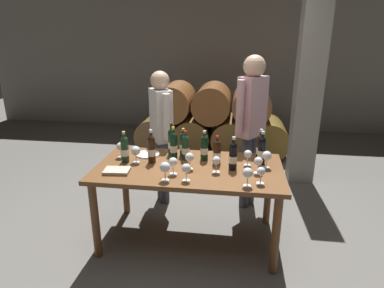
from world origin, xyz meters
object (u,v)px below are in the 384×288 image
(wine_glass_8, at_px, (173,162))
(taster_seated_left, at_px, (161,127))
(wine_bottle_3, at_px, (204,147))
(wine_glass_1, at_px, (190,158))
(wine_bottle_4, at_px, (217,152))
(wine_bottle_5, at_px, (260,147))
(tasting_notebook, at_px, (117,171))
(serving_plate, at_px, (148,154))
(wine_glass_6, at_px, (261,172))
(wine_bottle_6, at_px, (174,145))
(wine_bottle_9, at_px, (262,150))
(wine_glass_7, at_px, (121,147))
(wine_glass_2, at_px, (186,169))
(wine_glass_3, at_px, (248,173))
(wine_glass_0, at_px, (258,162))
(wine_bottle_1, at_px, (183,144))
(wine_bottle_8, at_px, (125,149))
(sommelier_presenting, at_px, (251,119))
(wine_bottle_10, at_px, (233,156))
(dining_table, at_px, (189,175))
(wine_bottle_7, at_px, (151,149))
(wine_bottle_2, at_px, (172,141))
(wine_glass_11, at_px, (267,156))
(wine_glass_5, at_px, (136,151))
(wine_bottle_0, at_px, (186,147))
(wine_glass_4, at_px, (216,161))

(wine_glass_8, bearing_deg, taster_seated_left, 109.12)
(wine_bottle_3, relative_size, wine_glass_1, 1.89)
(wine_bottle_4, xyz_separation_m, wine_bottle_5, (0.40, 0.16, 0.01))
(taster_seated_left, bearing_deg, wine_bottle_5, -23.27)
(tasting_notebook, bearing_deg, serving_plate, 66.55)
(wine_glass_6, height_order, serving_plate, wine_glass_6)
(wine_bottle_6, bearing_deg, wine_glass_8, -79.52)
(wine_bottle_9, distance_m, wine_glass_7, 1.35)
(wine_glass_2, xyz_separation_m, wine_glass_6, (0.60, 0.03, -0.00))
(wine_glass_3, xyz_separation_m, taster_seated_left, (-0.94, 1.06, 0.05))
(wine_bottle_4, xyz_separation_m, wine_glass_0, (0.37, -0.17, -0.01))
(wine_bottle_1, bearing_deg, wine_bottle_8, -155.04)
(wine_glass_7, height_order, tasting_notebook, wine_glass_7)
(wine_glass_2, xyz_separation_m, wine_glass_8, (-0.13, 0.12, 0.00))
(sommelier_presenting, bearing_deg, wine_glass_0, -86.85)
(wine_bottle_8, relative_size, sommelier_presenting, 0.18)
(wine_bottle_10, distance_m, wine_glass_6, 0.35)
(dining_table, xyz_separation_m, wine_bottle_7, (-0.36, 0.05, 0.23))
(dining_table, bearing_deg, wine_bottle_4, 21.78)
(wine_bottle_1, bearing_deg, sommelier_presenting, 35.90)
(dining_table, height_order, wine_bottle_3, wine_bottle_3)
(dining_table, relative_size, wine_glass_8, 11.17)
(wine_bottle_6, distance_m, wine_bottle_10, 0.61)
(wine_bottle_5, bearing_deg, wine_bottle_8, -169.60)
(wine_bottle_2, bearing_deg, wine_glass_1, -56.44)
(wine_glass_0, distance_m, tasting_notebook, 1.23)
(wine_bottle_5, bearing_deg, wine_glass_6, -92.36)
(dining_table, relative_size, wine_glass_11, 10.64)
(wine_glass_3, bearing_deg, wine_bottle_8, 162.00)
(wine_glass_1, distance_m, wine_glass_3, 0.58)
(wine_glass_0, bearing_deg, wine_glass_5, 175.04)
(wine_bottle_6, height_order, wine_glass_1, wine_bottle_6)
(wine_glass_3, bearing_deg, wine_bottle_5, 77.96)
(dining_table, distance_m, wine_bottle_6, 0.34)
(wine_glass_0, xyz_separation_m, taster_seated_left, (-1.04, 0.79, 0.06))
(wine_bottle_7, bearing_deg, wine_glass_11, 0.92)
(wine_bottle_0, distance_m, wine_glass_5, 0.47)
(wine_glass_2, xyz_separation_m, taster_seated_left, (-0.45, 1.03, 0.06))
(wine_bottle_4, xyz_separation_m, wine_glass_8, (-0.35, -0.29, -0.01))
(serving_plate, bearing_deg, wine_glass_3, -30.76)
(wine_bottle_6, relative_size, serving_plate, 1.32)
(wine_glass_1, height_order, wine_glass_2, wine_glass_1)
(wine_bottle_1, distance_m, wine_glass_7, 0.61)
(wine_bottle_2, bearing_deg, taster_seated_left, 115.59)
(wine_glass_6, bearing_deg, wine_glass_8, 173.15)
(wine_bottle_8, relative_size, wine_glass_1, 1.95)
(wine_glass_4, bearing_deg, wine_bottle_1, 133.59)
(wine_glass_0, xyz_separation_m, wine_glass_4, (-0.36, -0.03, -0.00))
(wine_bottle_8, xyz_separation_m, sommelier_presenting, (1.18, 0.72, 0.15))
(wine_bottle_2, xyz_separation_m, taster_seated_left, (-0.21, 0.43, 0.03))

